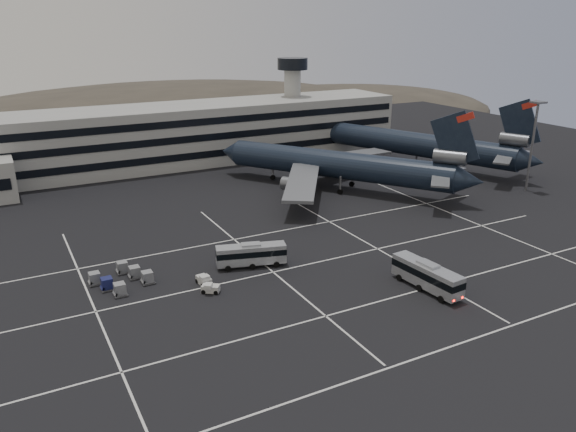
{
  "coord_description": "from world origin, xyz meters",
  "views": [
    {
      "loc": [
        -37.76,
        -60.03,
        33.3
      ],
      "look_at": [
        0.32,
        11.43,
        5.0
      ],
      "focal_mm": 35.0,
      "sensor_mm": 36.0,
      "label": 1
    }
  ],
  "objects_px": {
    "tug_a": "(204,280)",
    "trijet_main": "(340,165)",
    "bus_near": "(427,275)",
    "uld_cluster": "(121,278)",
    "bus_far": "(251,254)"
  },
  "relations": [
    {
      "from": "trijet_main",
      "to": "tug_a",
      "type": "relative_size",
      "value": 20.17
    },
    {
      "from": "bus_near",
      "to": "bus_far",
      "type": "height_order",
      "value": "bus_near"
    },
    {
      "from": "trijet_main",
      "to": "tug_a",
      "type": "distance_m",
      "value": 49.94
    },
    {
      "from": "trijet_main",
      "to": "bus_far",
      "type": "xyz_separation_m",
      "value": [
        -32.29,
        -26.64,
        -3.33
      ]
    },
    {
      "from": "tug_a",
      "to": "trijet_main",
      "type": "bearing_deg",
      "value": 29.96
    },
    {
      "from": "trijet_main",
      "to": "bus_near",
      "type": "xyz_separation_m",
      "value": [
        -15.11,
        -44.02,
        -3.19
      ]
    },
    {
      "from": "trijet_main",
      "to": "uld_cluster",
      "type": "bearing_deg",
      "value": 170.95
    },
    {
      "from": "bus_near",
      "to": "tug_a",
      "type": "distance_m",
      "value": 29.3
    },
    {
      "from": "bus_near",
      "to": "bus_far",
      "type": "bearing_deg",
      "value": 129.84
    },
    {
      "from": "bus_far",
      "to": "tug_a",
      "type": "xyz_separation_m",
      "value": [
        -8.02,
        -2.49,
        -1.25
      ]
    },
    {
      "from": "trijet_main",
      "to": "bus_far",
      "type": "bearing_deg",
      "value": -174.77
    },
    {
      "from": "uld_cluster",
      "to": "bus_near",
      "type": "bearing_deg",
      "value": -30.42
    },
    {
      "from": "bus_near",
      "to": "uld_cluster",
      "type": "xyz_separation_m",
      "value": [
        -34.84,
        20.46,
        -1.25
      ]
    },
    {
      "from": "tug_a",
      "to": "uld_cluster",
      "type": "height_order",
      "value": "uld_cluster"
    },
    {
      "from": "bus_far",
      "to": "uld_cluster",
      "type": "xyz_separation_m",
      "value": [
        -17.67,
        3.08,
        -1.11
      ]
    }
  ]
}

